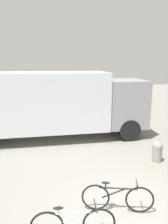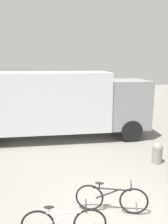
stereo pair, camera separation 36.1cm
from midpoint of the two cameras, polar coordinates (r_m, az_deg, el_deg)
name	(u,v)px [view 1 (the left image)]	position (r m, az deg, el deg)	size (l,w,h in m)	color
ground_plane	(119,218)	(5.88, 7.22, -25.84)	(60.00, 60.00, 0.00)	gray
delivery_truck	(46,102)	(10.49, -10.83, 2.45)	(9.53, 2.73, 3.21)	silver
bicycle_near	(73,224)	(5.13, -5.16, -27.12)	(1.80, 0.44, 0.80)	black
bicycle_middle	(117,198)	(5.87, 6.82, -21.35)	(1.76, 0.54, 0.80)	black
bollard_far_bench	(157,151)	(8.69, 17.46, -9.66)	(0.38, 0.38, 0.79)	gray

